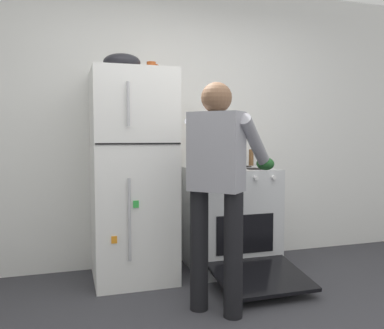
# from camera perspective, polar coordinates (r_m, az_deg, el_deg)

# --- Properties ---
(kitchen_wall_back) EXTENTS (6.00, 0.10, 2.70)m
(kitchen_wall_back) POSITION_cam_1_polar(r_m,az_deg,el_deg) (3.94, -2.46, 5.70)
(kitchen_wall_back) COLOR white
(kitchen_wall_back) RESTS_ON ground
(refrigerator) EXTENTS (0.68, 0.72, 1.78)m
(refrigerator) POSITION_cam_1_polar(r_m,az_deg,el_deg) (3.49, -8.44, -1.65)
(refrigerator) COLOR white
(refrigerator) RESTS_ON ground
(stove_range) EXTENTS (0.76, 1.24, 0.94)m
(stove_range) POSITION_cam_1_polar(r_m,az_deg,el_deg) (3.78, 5.64, -7.80)
(stove_range) COLOR silver
(stove_range) RESTS_ON ground
(person_cook) EXTENTS (0.72, 0.75, 1.60)m
(person_cook) POSITION_cam_1_polar(r_m,az_deg,el_deg) (2.78, 3.83, -1.59)
(person_cook) COLOR black
(person_cook) RESTS_ON ground
(red_pot) EXTENTS (0.35, 0.25, 0.11)m
(red_pot) POSITION_cam_1_polar(r_m,az_deg,el_deg) (3.62, 3.56, 0.27)
(red_pot) COLOR orange
(red_pot) RESTS_ON stove_range
(coffee_mug) EXTENTS (0.11, 0.08, 0.10)m
(coffee_mug) POSITION_cam_1_polar(r_m,az_deg,el_deg) (3.60, -5.77, 13.56)
(coffee_mug) COLOR #B24C1E
(coffee_mug) RESTS_ON refrigerator
(pepper_mill) EXTENTS (0.05, 0.05, 0.16)m
(pepper_mill) POSITION_cam_1_polar(r_m,az_deg,el_deg) (4.03, 8.42, 1.00)
(pepper_mill) COLOR brown
(pepper_mill) RESTS_ON stove_range
(mixing_bowl) EXTENTS (0.31, 0.31, 0.14)m
(mixing_bowl) POSITION_cam_1_polar(r_m,az_deg,el_deg) (3.51, -9.93, 14.13)
(mixing_bowl) COLOR black
(mixing_bowl) RESTS_ON refrigerator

